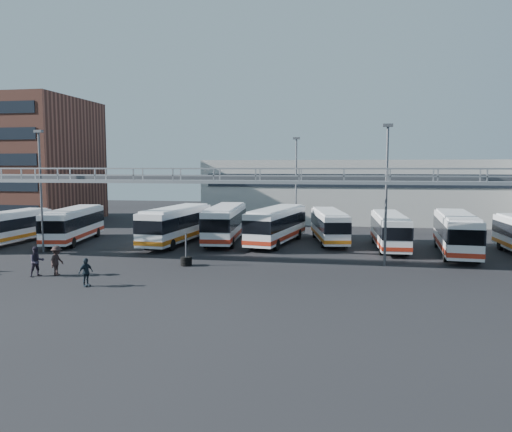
% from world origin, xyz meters
% --- Properties ---
extents(ground, '(140.00, 140.00, 0.00)m').
position_xyz_m(ground, '(0.00, 0.00, 0.00)').
color(ground, black).
rests_on(ground, ground).
extents(gantry, '(51.40, 5.15, 7.10)m').
position_xyz_m(gantry, '(0.00, 5.87, 5.51)').
color(gantry, gray).
rests_on(gantry, ground).
extents(apartment_building, '(18.00, 15.00, 16.00)m').
position_xyz_m(apartment_building, '(-34.00, 30.00, 8.00)').
color(apartment_building, brown).
rests_on(apartment_building, ground).
extents(warehouse, '(42.00, 14.00, 8.00)m').
position_xyz_m(warehouse, '(12.00, 38.00, 4.00)').
color(warehouse, '#9E9E99').
rests_on(warehouse, ground).
extents(light_pole_left, '(0.70, 0.35, 10.21)m').
position_xyz_m(light_pole_left, '(-16.00, 8.00, 5.73)').
color(light_pole_left, '#4C4F54').
rests_on(light_pole_left, ground).
extents(light_pole_mid, '(0.70, 0.35, 10.21)m').
position_xyz_m(light_pole_mid, '(12.00, 7.00, 5.73)').
color(light_pole_mid, '#4C4F54').
rests_on(light_pole_mid, ground).
extents(light_pole_back, '(0.70, 0.35, 10.21)m').
position_xyz_m(light_pole_back, '(4.00, 22.00, 5.73)').
color(light_pole_back, '#4C4F54').
rests_on(light_pole_back, ground).
extents(bus_0, '(2.50, 10.10, 3.06)m').
position_xyz_m(bus_0, '(-21.46, 11.00, 1.69)').
color(bus_0, silver).
rests_on(bus_0, ground).
extents(bus_1, '(4.37, 11.00, 3.26)m').
position_xyz_m(bus_1, '(-16.27, 13.36, 1.80)').
color(bus_1, silver).
rests_on(bus_1, ground).
extents(bus_3, '(3.56, 11.54, 3.45)m').
position_xyz_m(bus_3, '(-6.31, 14.03, 1.91)').
color(bus_3, silver).
rests_on(bus_3, ground).
extents(bus_4, '(3.58, 11.58, 3.46)m').
position_xyz_m(bus_4, '(-2.16, 16.14, 1.92)').
color(bus_4, silver).
rests_on(bus_4, ground).
extents(bus_5, '(4.44, 11.43, 3.39)m').
position_xyz_m(bus_5, '(2.85, 15.82, 1.87)').
color(bus_5, silver).
rests_on(bus_5, ground).
extents(bus_6, '(4.11, 10.33, 3.06)m').
position_xyz_m(bus_6, '(7.63, 17.58, 1.69)').
color(bus_6, silver).
rests_on(bus_6, ground).
extents(bus_7, '(2.77, 10.28, 3.10)m').
position_xyz_m(bus_7, '(12.94, 14.81, 1.71)').
color(bus_7, silver).
rests_on(bus_7, ground).
extents(bus_8, '(3.43, 11.33, 3.39)m').
position_xyz_m(bus_8, '(18.06, 12.84, 1.88)').
color(bus_8, silver).
rests_on(bus_8, ground).
extents(pedestrian_b, '(1.19, 1.22, 1.98)m').
position_xyz_m(pedestrian_b, '(-10.74, -0.67, 0.99)').
color(pedestrian_b, '#2A2331').
rests_on(pedestrian_b, ground).
extents(pedestrian_c, '(0.75, 1.29, 1.98)m').
position_xyz_m(pedestrian_c, '(-9.61, -0.16, 0.99)').
color(pedestrian_c, black).
rests_on(pedestrian_c, ground).
extents(pedestrian_d, '(0.76, 1.10, 1.73)m').
position_xyz_m(pedestrian_d, '(-6.13, -2.68, 0.87)').
color(pedestrian_d, '#19242D').
rests_on(pedestrian_d, ground).
extents(tire_stack, '(0.82, 0.82, 2.36)m').
position_xyz_m(tire_stack, '(-2.22, 4.50, 0.40)').
color(tire_stack, black).
rests_on(tire_stack, ground).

